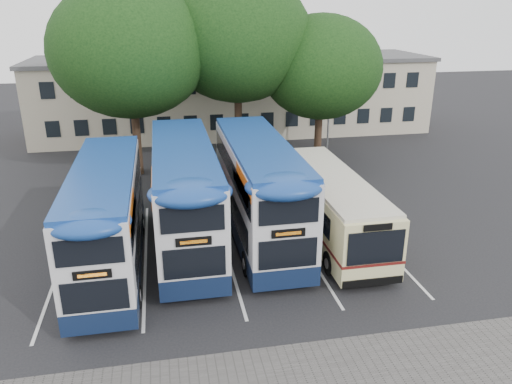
{
  "coord_description": "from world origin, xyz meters",
  "views": [
    {
      "loc": [
        -6.19,
        -14.78,
        10.24
      ],
      "look_at": [
        -2.37,
        5.0,
        2.63
      ],
      "focal_mm": 35.0,
      "sensor_mm": 36.0,
      "label": 1
    }
  ],
  "objects_px": {
    "lamp_post": "(331,80)",
    "bus_dd_mid": "(185,190)",
    "tree_left": "(129,50)",
    "tree_right": "(321,67)",
    "bus_single": "(330,202)",
    "bus_dd_left": "(107,213)",
    "bus_dd_right": "(259,185)",
    "tree_mid": "(237,38)"
  },
  "relations": [
    {
      "from": "tree_right",
      "to": "bus_dd_right",
      "type": "height_order",
      "value": "tree_right"
    },
    {
      "from": "tree_right",
      "to": "bus_dd_right",
      "type": "xyz_separation_m",
      "value": [
        -6.25,
        -10.71,
        -3.9
      ]
    },
    {
      "from": "lamp_post",
      "to": "bus_dd_mid",
      "type": "relative_size",
      "value": 0.83
    },
    {
      "from": "tree_left",
      "to": "bus_single",
      "type": "distance_m",
      "value": 15.44
    },
    {
      "from": "tree_right",
      "to": "bus_dd_right",
      "type": "bearing_deg",
      "value": -120.28
    },
    {
      "from": "bus_single",
      "to": "tree_mid",
      "type": "bearing_deg",
      "value": 100.84
    },
    {
      "from": "bus_single",
      "to": "tree_right",
      "type": "bearing_deg",
      "value": 75.19
    },
    {
      "from": "tree_mid",
      "to": "bus_dd_left",
      "type": "bearing_deg",
      "value": -119.36
    },
    {
      "from": "tree_left",
      "to": "bus_dd_right",
      "type": "bearing_deg",
      "value": -60.94
    },
    {
      "from": "bus_dd_right",
      "to": "bus_single",
      "type": "distance_m",
      "value": 3.41
    },
    {
      "from": "lamp_post",
      "to": "tree_left",
      "type": "height_order",
      "value": "tree_left"
    },
    {
      "from": "bus_dd_mid",
      "to": "bus_dd_right",
      "type": "distance_m",
      "value": 3.36
    },
    {
      "from": "bus_dd_left",
      "to": "bus_single",
      "type": "relative_size",
      "value": 1.02
    },
    {
      "from": "bus_dd_left",
      "to": "bus_dd_right",
      "type": "distance_m",
      "value": 6.79
    },
    {
      "from": "tree_right",
      "to": "bus_dd_left",
      "type": "xyz_separation_m",
      "value": [
        -12.82,
        -12.44,
        -4.05
      ]
    },
    {
      "from": "tree_right",
      "to": "bus_dd_mid",
      "type": "xyz_separation_m",
      "value": [
        -9.61,
        -10.74,
        -3.89
      ]
    },
    {
      "from": "lamp_post",
      "to": "tree_left",
      "type": "distance_m",
      "value": 14.42
    },
    {
      "from": "lamp_post",
      "to": "bus_dd_right",
      "type": "distance_m",
      "value": 16.13
    },
    {
      "from": "tree_left",
      "to": "lamp_post",
      "type": "bearing_deg",
      "value": 13.95
    },
    {
      "from": "bus_dd_left",
      "to": "bus_dd_mid",
      "type": "xyz_separation_m",
      "value": [
        3.21,
        1.7,
        0.15
      ]
    },
    {
      "from": "bus_dd_right",
      "to": "tree_left",
      "type": "bearing_deg",
      "value": 119.06
    },
    {
      "from": "tree_left",
      "to": "bus_dd_right",
      "type": "distance_m",
      "value": 12.92
    },
    {
      "from": "tree_left",
      "to": "bus_dd_right",
      "type": "height_order",
      "value": "tree_left"
    },
    {
      "from": "tree_right",
      "to": "bus_dd_left",
      "type": "relative_size",
      "value": 0.95
    },
    {
      "from": "tree_left",
      "to": "bus_dd_left",
      "type": "xyz_separation_m",
      "value": [
        -0.82,
        -12.07,
        -5.34
      ]
    },
    {
      "from": "tree_mid",
      "to": "bus_dd_mid",
      "type": "bearing_deg",
      "value": -110.21
    },
    {
      "from": "tree_right",
      "to": "tree_left",
      "type": "bearing_deg",
      "value": -178.23
    },
    {
      "from": "tree_mid",
      "to": "tree_left",
      "type": "bearing_deg",
      "value": -169.84
    },
    {
      "from": "bus_dd_left",
      "to": "bus_single",
      "type": "xyz_separation_m",
      "value": [
        9.8,
        1.05,
        -0.66
      ]
    },
    {
      "from": "tree_left",
      "to": "bus_dd_mid",
      "type": "height_order",
      "value": "tree_left"
    },
    {
      "from": "bus_dd_left",
      "to": "lamp_post",
      "type": "bearing_deg",
      "value": 46.74
    },
    {
      "from": "lamp_post",
      "to": "tree_right",
      "type": "relative_size",
      "value": 0.93
    },
    {
      "from": "tree_mid",
      "to": "bus_dd_mid",
      "type": "xyz_separation_m",
      "value": [
        -4.26,
        -11.56,
        -5.7
      ]
    },
    {
      "from": "bus_dd_right",
      "to": "bus_single",
      "type": "relative_size",
      "value": 1.08
    },
    {
      "from": "lamp_post",
      "to": "bus_dd_right",
      "type": "xyz_separation_m",
      "value": [
        -8.02,
        -13.76,
        -2.59
      ]
    },
    {
      "from": "tree_left",
      "to": "bus_dd_mid",
      "type": "xyz_separation_m",
      "value": [
        2.39,
        -10.37,
        -5.19
      ]
    },
    {
      "from": "tree_right",
      "to": "bus_dd_mid",
      "type": "distance_m",
      "value": 14.93
    },
    {
      "from": "tree_right",
      "to": "bus_single",
      "type": "bearing_deg",
      "value": -104.81
    },
    {
      "from": "tree_mid",
      "to": "bus_dd_mid",
      "type": "relative_size",
      "value": 1.12
    },
    {
      "from": "tree_left",
      "to": "bus_dd_mid",
      "type": "relative_size",
      "value": 1.07
    },
    {
      "from": "tree_mid",
      "to": "bus_single",
      "type": "bearing_deg",
      "value": -79.16
    },
    {
      "from": "bus_dd_mid",
      "to": "bus_single",
      "type": "height_order",
      "value": "bus_dd_mid"
    }
  ]
}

